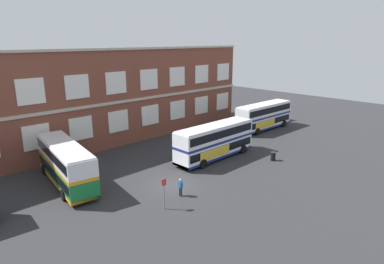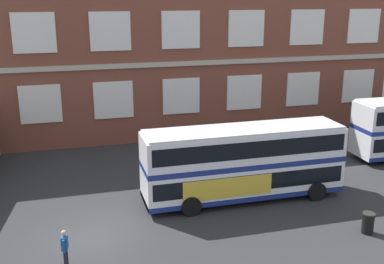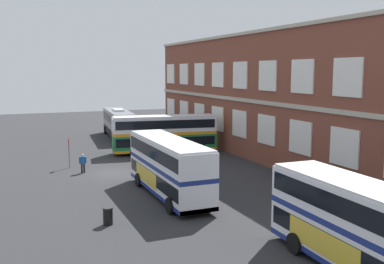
{
  "view_description": "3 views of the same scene",
  "coord_description": "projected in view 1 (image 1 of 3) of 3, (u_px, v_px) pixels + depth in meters",
  "views": [
    {
      "loc": [
        -19.38,
        -22.44,
        13.66
      ],
      "look_at": [
        5.05,
        2.56,
        3.88
      ],
      "focal_mm": 31.16,
      "sensor_mm": 36.0,
      "label": 1
    },
    {
      "loc": [
        -0.59,
        -20.25,
        10.98
      ],
      "look_at": [
        6.55,
        5.5,
        3.11
      ],
      "focal_mm": 44.3,
      "sensor_mm": 36.0,
      "label": 2
    },
    {
      "loc": [
        37.53,
        -8.0,
        8.86
      ],
      "look_at": [
        5.7,
        5.34,
        4.06
      ],
      "focal_mm": 41.46,
      "sensor_mm": 36.0,
      "label": 3
    }
  ],
  "objects": [
    {
      "name": "ground_plane",
      "position": [
        160.0,
        179.0,
        33.56
      ],
      "size": [
        120.0,
        120.0,
        0.0
      ],
      "primitive_type": "plane",
      "color": "#2B2B2D"
    },
    {
      "name": "double_decker_near",
      "position": [
        66.0,
        163.0,
        31.96
      ],
      "size": [
        4.17,
        11.26,
        4.07
      ],
      "color": "#197038",
      "rests_on": "ground"
    },
    {
      "name": "brick_terminal_building",
      "position": [
        83.0,
        99.0,
        43.14
      ],
      "size": [
        51.2,
        8.19,
        12.64
      ],
      "color": "brown",
      "rests_on": "ground"
    },
    {
      "name": "double_decker_middle",
      "position": [
        215.0,
        141.0,
        38.99
      ],
      "size": [
        11.01,
        2.89,
        4.07
      ],
      "color": "silver",
      "rests_on": "ground"
    },
    {
      "name": "bus_stand_flag",
      "position": [
        164.0,
        191.0,
        27.28
      ],
      "size": [
        0.44,
        0.1,
        2.7
      ],
      "color": "slate",
      "rests_on": "ground"
    },
    {
      "name": "waiting_passenger",
      "position": [
        180.0,
        187.0,
        29.77
      ],
      "size": [
        0.3,
        0.64,
        1.7
      ],
      "color": "black",
      "rests_on": "ground"
    },
    {
      "name": "double_decker_far",
      "position": [
        264.0,
        116.0,
        51.62
      ],
      "size": [
        11.05,
        3.04,
        4.07
      ],
      "color": "silver",
      "rests_on": "ground"
    },
    {
      "name": "station_litter_bin",
      "position": [
        273.0,
        156.0,
        38.68
      ],
      "size": [
        0.6,
        0.6,
        1.03
      ],
      "color": "black",
      "rests_on": "ground"
    }
  ]
}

